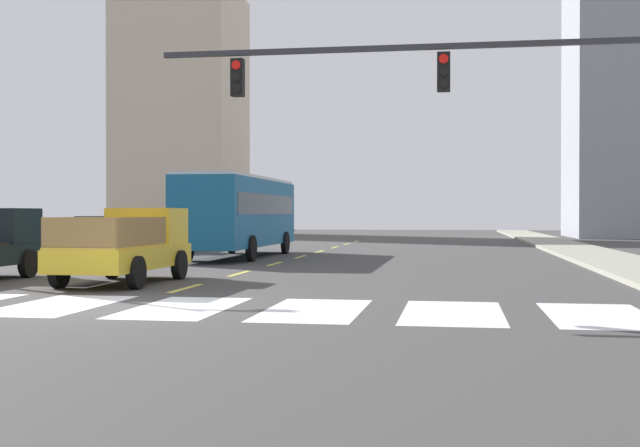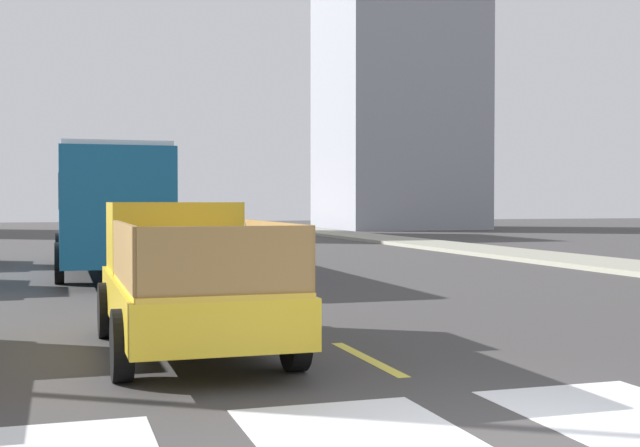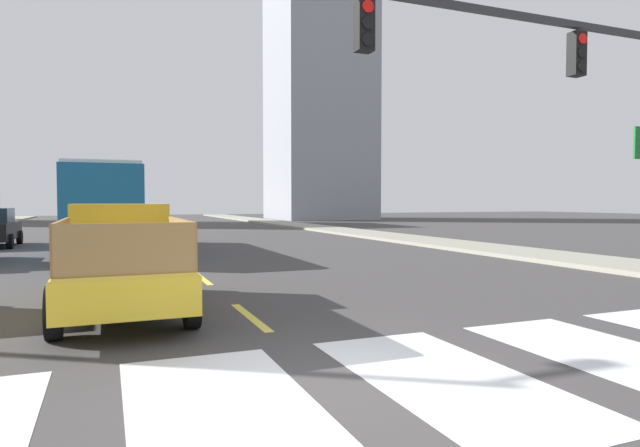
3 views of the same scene
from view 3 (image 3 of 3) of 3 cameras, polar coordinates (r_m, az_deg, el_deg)
name	(u,v)px [view 3 (image 3 of 3)]	position (r m, az deg, el deg)	size (l,w,h in m)	color
ground_plane	(345,393)	(5.90, 2.71, -17.55)	(160.00, 160.00, 0.00)	#403D3D
sidewalk_right	(418,240)	(27.31, 10.42, -1.75)	(3.00, 110.00, 0.15)	gray
crosswalk_stripe_3	(224,410)	(5.53, -10.13, -18.94)	(1.81, 3.86, 0.01)	silver
crosswalk_stripe_4	(447,378)	(6.51, 13.40, -15.66)	(1.81, 3.86, 0.01)	silver
crosswalk_stripe_5	(611,354)	(8.19, 28.51, -12.10)	(1.81, 3.86, 0.01)	silver
lane_dash_0	(250,317)	(9.55, -7.43, -9.79)	(0.16, 2.40, 0.01)	#DECC43
lane_dash_1	(202,278)	(14.38, -12.39, -5.72)	(0.16, 2.40, 0.01)	#DECC43
lane_dash_2	(178,259)	(19.29, -14.81, -3.70)	(0.16, 2.40, 0.01)	#DECC43
lane_dash_3	(164,248)	(24.24, -16.25, -2.49)	(0.16, 2.40, 0.01)	#DECC43
lane_dash_4	(154,240)	(29.21, -17.19, -1.69)	(0.16, 2.40, 0.01)	#DECC43
lane_dash_5	(148,235)	(34.19, -17.86, -1.13)	(0.16, 2.40, 0.01)	#DECC43
lane_dash_6	(142,230)	(39.17, -18.36, -0.71)	(0.16, 2.40, 0.01)	#DECC43
lane_dash_7	(138,227)	(44.16, -18.74, -0.38)	(0.16, 2.40, 0.01)	#DECC43
pickup_stakebed	(122,259)	(10.63, -20.34, -3.58)	(2.18, 5.20, 1.96)	gold
city_bus	(103,203)	(23.19, -22.06, 2.04)	(2.72, 10.80, 3.32)	#155988
traffic_signal_gantry	(624,89)	(12.76, 29.63, 12.35)	(11.51, 0.27, 6.00)	#2D2D33
block_mid_left	(319,100)	(62.80, -0.07, 12.98)	(10.38, 10.51, 27.20)	gray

